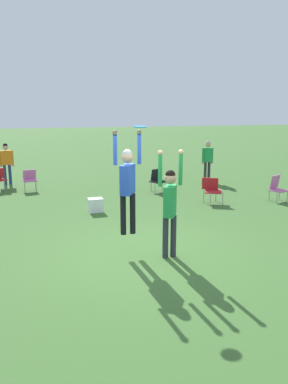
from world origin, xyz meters
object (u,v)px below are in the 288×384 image
object	(u,v)px
frisbee	(140,127)
camping_chair_0	(30,178)
camping_chair_5	(212,189)
camping_chair_3	(158,179)
person_jumping	(128,180)
cooler_box	(95,205)
person_spectator_far	(208,157)
camping_chair_1	(277,187)
person_defending	(170,201)
person_spectator_near	(6,160)

from	to	relation	value
frisbee	camping_chair_0	distance (m)	8.14
camping_chair_5	camping_chair_3	bearing A→B (deg)	-35.88
frisbee	camping_chair_3	xyz separation A→B (m)	(2.59, 5.98, -2.21)
person_jumping	cooler_box	distance (m)	3.76
camping_chair_5	person_spectator_far	distance (m)	3.88
camping_chair_1	camping_chair_3	xyz separation A→B (m)	(-3.29, 2.66, -0.00)
camping_chair_3	camping_chair_5	bearing A→B (deg)	89.98
camping_chair_1	cooler_box	xyz separation A→B (m)	(-6.08, 0.50, -0.27)
person_spectator_far	camping_chair_1	bearing A→B (deg)	-45.78
camping_chair_0	frisbee	bearing A→B (deg)	93.01
camping_chair_1	cooler_box	world-z (taller)	camping_chair_1
person_spectator_far	camping_chair_5	bearing A→B (deg)	-79.66
person_defending	camping_chair_3	xyz separation A→B (m)	(2.01, 6.15, -0.72)
frisbee	person_spectator_far	world-z (taller)	frisbee
frisbee	camping_chair_3	size ratio (longest dim) A/B	0.32
cooler_box	person_spectator_near	bearing A→B (deg)	116.08
person_jumping	camping_chair_0	world-z (taller)	person_jumping
frisbee	camping_chair_5	world-z (taller)	frisbee
camping_chair_1	person_spectator_far	xyz separation A→B (m)	(-0.59, 3.87, 0.57)
frisbee	camping_chair_0	xyz separation A→B (m)	(-1.97, 7.58, -2.21)
person_spectator_near	cooler_box	size ratio (longest dim) A/B	3.88
camping_chair_3	person_jumping	bearing A→B (deg)	38.80
cooler_box	camping_chair_3	bearing A→B (deg)	37.74
person_jumping	frisbee	xyz separation A→B (m)	(0.17, -0.32, 1.09)
frisbee	camping_chair_3	distance (m)	6.88
person_jumping	person_spectator_far	xyz separation A→B (m)	(5.46, 6.87, -0.55)
person_spectator_near	camping_chair_5	bearing A→B (deg)	-58.45
camping_chair_1	person_spectator_near	xyz separation A→B (m)	(-8.70, 5.84, 0.53)
camping_chair_3	person_spectator_near	size ratio (longest dim) A/B	0.50
person_spectator_near	person_spectator_far	size ratio (longest dim) A/B	0.97
camping_chair_5	person_defending	bearing A→B (deg)	80.59
person_defending	person_spectator_far	distance (m)	8.74
camping_chair_0	person_spectator_near	bearing A→B (deg)	-73.61
person_spectator_far	cooler_box	world-z (taller)	person_spectator_far
camping_chair_0	camping_chair_5	distance (m)	6.83
camping_chair_5	person_jumping	bearing A→B (deg)	70.56
frisbee	person_spectator_far	size ratio (longest dim) A/B	0.15
person_defending	camping_chair_0	distance (m)	8.19
person_defending	camping_chair_3	distance (m)	6.51
person_jumping	camping_chair_0	bearing A→B (deg)	47.32
frisbee	cooler_box	distance (m)	4.56
person_defending	cooler_box	world-z (taller)	person_defending
camping_chair_5	person_spectator_near	bearing A→B (deg)	-11.15
person_spectator_near	person_spectator_far	world-z (taller)	person_spectator_far
person_jumping	camping_chair_5	bearing A→B (deg)	-15.01
frisbee	person_defending	bearing A→B (deg)	-16.40
cooler_box	person_jumping	bearing A→B (deg)	-89.47
frisbee	camping_chair_0	size ratio (longest dim) A/B	0.34
person_jumping	camping_chair_3	distance (m)	6.40
frisbee	camping_chair_5	size ratio (longest dim) A/B	0.33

